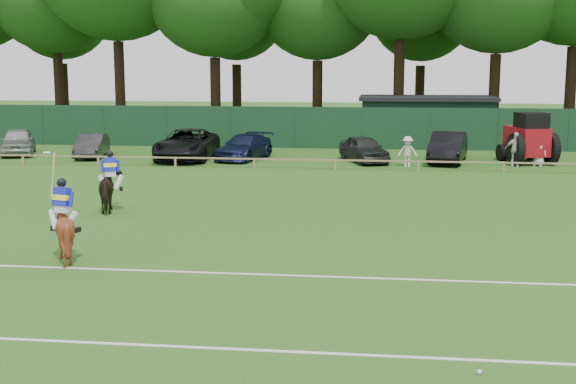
% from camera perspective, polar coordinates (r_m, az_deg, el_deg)
% --- Properties ---
extents(ground, '(160.00, 160.00, 0.00)m').
position_cam_1_polar(ground, '(20.11, -2.46, -5.34)').
color(ground, '#1E4C14').
rests_on(ground, ground).
extents(horse_dark, '(1.41, 2.03, 1.57)m').
position_cam_1_polar(horse_dark, '(27.58, -12.96, 0.20)').
color(horse_dark, black).
rests_on(horse_dark, ground).
extents(horse_chestnut, '(1.64, 1.76, 1.64)m').
position_cam_1_polar(horse_chestnut, '(21.10, -16.27, -2.72)').
color(horse_chestnut, maroon).
rests_on(horse_chestnut, ground).
extents(sedan_silver, '(3.29, 4.73, 1.50)m').
position_cam_1_polar(sedan_silver, '(45.95, -19.37, 3.56)').
color(sedan_silver, '#A3A6A8').
rests_on(sedan_silver, ground).
extents(sedan_grey, '(2.04, 4.08, 1.28)m').
position_cam_1_polar(sedan_grey, '(43.40, -14.34, 3.33)').
color(sedan_grey, '#2B2B2D').
rests_on(sedan_grey, ground).
extents(suv_black, '(2.81, 5.88, 1.62)m').
position_cam_1_polar(suv_black, '(41.56, -7.51, 3.52)').
color(suv_black, black).
rests_on(suv_black, ground).
extents(sedan_navy, '(2.89, 4.90, 1.33)m').
position_cam_1_polar(sedan_navy, '(41.34, -3.25, 3.35)').
color(sedan_navy, '#121A3B').
rests_on(sedan_navy, ground).
extents(hatch_grey, '(3.06, 4.34, 1.37)m').
position_cam_1_polar(hatch_grey, '(40.35, 5.64, 3.19)').
color(hatch_grey, '#2B2B2D').
rests_on(hatch_grey, ground).
extents(estate_black, '(2.48, 4.97, 1.57)m').
position_cam_1_polar(estate_black, '(40.86, 11.75, 3.25)').
color(estate_black, black).
rests_on(estate_black, ground).
extents(spectator_left, '(0.99, 0.57, 1.52)m').
position_cam_1_polar(spectator_left, '(38.77, 8.85, 2.97)').
color(spectator_left, beige).
rests_on(spectator_left, ground).
extents(spectator_mid, '(1.05, 0.56, 1.70)m').
position_cam_1_polar(spectator_mid, '(40.15, 16.48, 3.05)').
color(spectator_mid, silver).
rests_on(spectator_mid, ground).
extents(spectator_right, '(0.90, 0.77, 1.56)m').
position_cam_1_polar(spectator_right, '(40.67, 18.09, 2.94)').
color(spectator_right, beige).
rests_on(spectator_right, ground).
extents(rider_dark, '(0.92, 0.53, 1.41)m').
position_cam_1_polar(rider_dark, '(27.46, -13.02, 1.67)').
color(rider_dark, silver).
rests_on(rider_dark, ground).
extents(rider_chestnut, '(0.93, 0.70, 2.05)m').
position_cam_1_polar(rider_chestnut, '(20.95, -16.39, -0.74)').
color(rider_chestnut, silver).
rests_on(rider_chestnut, ground).
extents(polo_ball, '(0.09, 0.09, 0.09)m').
position_cam_1_polar(polo_ball, '(13.66, 13.98, -12.81)').
color(polo_ball, silver).
rests_on(polo_ball, ground).
extents(pitch_lines, '(60.00, 5.10, 0.01)m').
position_cam_1_polar(pitch_lines, '(16.81, -4.42, -8.37)').
color(pitch_lines, silver).
rests_on(pitch_lines, ground).
extents(pitch_rail, '(62.10, 0.10, 0.50)m').
position_cam_1_polar(pitch_rail, '(37.60, 2.01, 2.39)').
color(pitch_rail, '#997F5B').
rests_on(pitch_rail, ground).
extents(perimeter_fence, '(92.08, 0.08, 2.50)m').
position_cam_1_polar(perimeter_fence, '(46.44, 2.98, 4.77)').
color(perimeter_fence, '#14351E').
rests_on(perimeter_fence, ground).
extents(utility_shed, '(8.40, 4.40, 3.04)m').
position_cam_1_polar(utility_shed, '(49.38, 10.22, 5.26)').
color(utility_shed, '#14331E').
rests_on(utility_shed, ground).
extents(tree_row, '(96.00, 12.00, 21.00)m').
position_cam_1_polar(tree_row, '(54.42, 5.66, 4.13)').
color(tree_row, '#26561C').
rests_on(tree_row, ground).
extents(tractor, '(2.84, 3.57, 2.64)m').
position_cam_1_polar(tractor, '(41.37, 17.36, 3.74)').
color(tractor, maroon).
rests_on(tractor, ground).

